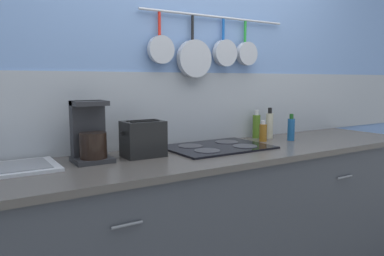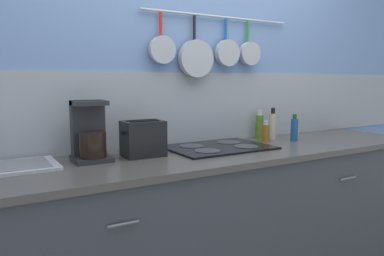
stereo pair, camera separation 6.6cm
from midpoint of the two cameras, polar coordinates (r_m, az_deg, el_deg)
wall_back at (r=2.50m, az=-1.35°, el=6.38°), size 7.20×0.13×2.60m
cabinet_base at (r=2.36m, az=3.51°, el=-14.69°), size 2.94×0.64×0.86m
countertop at (r=2.23m, az=3.60°, el=-3.97°), size 2.98×0.66×0.03m
coffee_maker at (r=2.01m, az=-16.16°, el=-1.28°), size 0.19×0.18×0.31m
toaster at (r=2.07m, az=-8.36°, el=-1.63°), size 0.24×0.15×0.20m
cooktop at (r=2.32m, az=3.08°, el=-2.89°), size 0.63×0.45×0.01m
bottle_cooking_wine at (r=2.60m, az=10.08°, el=-0.63°), size 0.05×0.05×0.14m
bottle_sesame_oil at (r=2.75m, az=9.11°, el=0.36°), size 0.06×0.06×0.20m
bottle_olive_oil at (r=2.74m, az=11.07°, el=0.46°), size 0.05×0.05×0.22m
bottle_dish_soap at (r=2.68m, az=14.19°, el=-0.11°), size 0.05×0.05×0.19m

